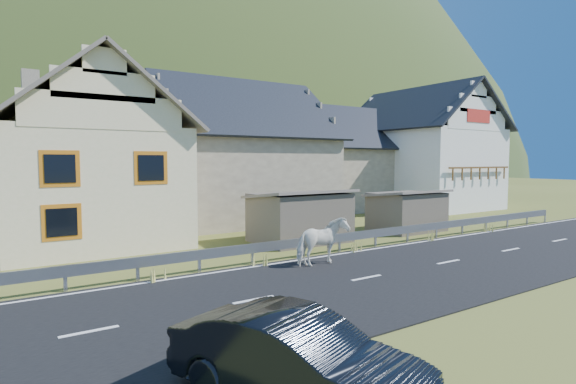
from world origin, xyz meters
TOP-DOWN VIEW (x-y plane):
  - ground at (0.00, 0.00)m, footprint 160.00×160.00m
  - road at (0.00, 0.00)m, footprint 60.00×7.00m
  - lane_markings at (0.00, 0.00)m, footprint 60.00×6.60m
  - guardrail at (-0.00, 3.68)m, footprint 28.10×0.09m
  - shed_left at (-2.00, 6.50)m, footprint 4.30×3.30m
  - shed_right at (4.50, 6.00)m, footprint 3.80×2.90m
  - house_cream at (-10.00, 12.00)m, footprint 7.80×9.80m
  - house_stone_a at (-1.00, 15.00)m, footprint 10.80×9.80m
  - house_stone_b at (9.00, 17.00)m, footprint 9.80×8.80m
  - house_white at (15.00, 14.00)m, footprint 8.80×10.80m
  - mountain at (5.00, 180.00)m, footprint 440.00×280.00m
  - horse at (-4.07, 2.16)m, footprint 1.04×2.02m
  - car at (-9.88, -4.72)m, footprint 2.92×4.41m

SIDE VIEW (x-z plane):
  - mountain at x=5.00m, z-range -150.00..110.00m
  - ground at x=0.00m, z-range 0.00..0.00m
  - road at x=0.00m, z-range 0.00..0.04m
  - lane_markings at x=0.00m, z-range 0.04..0.05m
  - guardrail at x=0.00m, z-range 0.19..0.94m
  - car at x=-9.88m, z-range 0.00..1.38m
  - horse at x=-4.07m, z-range 0.04..1.69m
  - shed_right at x=4.50m, z-range -0.10..2.10m
  - shed_left at x=-2.00m, z-range -0.10..2.30m
  - house_stone_b at x=9.00m, z-range 0.19..8.29m
  - house_cream at x=-10.00m, z-range 0.21..8.51m
  - house_stone_a at x=-1.00m, z-range 0.18..9.08m
  - house_white at x=15.00m, z-range 0.21..9.91m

